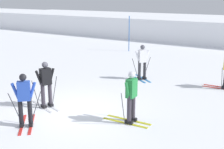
% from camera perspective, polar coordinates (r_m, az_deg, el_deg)
% --- Properties ---
extents(ground_plane, '(120.00, 120.00, 0.00)m').
position_cam_1_polar(ground_plane, '(11.04, -7.71, -6.75)').
color(ground_plane, white).
extents(far_snow_ridge, '(80.00, 8.60, 1.96)m').
position_cam_1_polar(far_snow_ridge, '(29.57, 20.29, 7.80)').
color(far_snow_ridge, white).
rests_on(far_snow_ridge, ground).
extents(skier_black, '(1.63, 0.96, 1.71)m').
position_cam_1_polar(skier_black, '(11.27, -12.27, -1.60)').
color(skier_black, silver).
rests_on(skier_black, ground).
extents(skier_green, '(1.62, 1.00, 1.71)m').
position_cam_1_polar(skier_green, '(9.68, 3.59, -3.96)').
color(skier_green, gold).
rests_on(skier_green, ground).
extents(skier_blue, '(1.36, 1.42, 1.71)m').
position_cam_1_polar(skier_blue, '(9.76, -16.05, -4.37)').
color(skier_blue, red).
rests_on(skier_blue, ground).
extents(skier_white, '(1.52, 1.23, 1.71)m').
position_cam_1_polar(skier_white, '(14.80, 5.66, 2.49)').
color(skier_white, '#237AC6').
rests_on(skier_white, ground).
extents(trail_marker_pole, '(0.06, 0.06, 2.58)m').
position_cam_1_polar(trail_marker_pole, '(22.50, 3.21, 7.63)').
color(trail_marker_pole, '#1E56AD').
rests_on(trail_marker_pole, ground).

